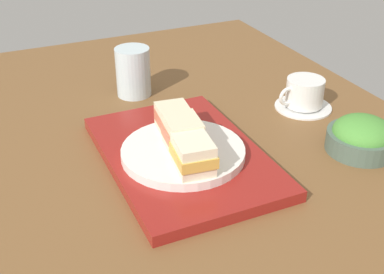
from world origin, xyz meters
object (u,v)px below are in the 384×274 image
(sandwich_plate, at_px, (183,152))
(sandwich_middle, at_px, (183,134))
(drinking_glass, at_px, (133,72))
(salad_bowl, at_px, (362,137))
(sandwich_far, at_px, (193,155))
(sandwich_near, at_px, (174,119))
(coffee_cup, at_px, (304,95))

(sandwich_plate, xyz_separation_m, sandwich_middle, (0.00, 0.00, 0.04))
(drinking_glass, bearing_deg, salad_bowl, 36.74)
(sandwich_middle, height_order, salad_bowl, sandwich_middle)
(sandwich_middle, xyz_separation_m, sandwich_far, (0.07, -0.01, -0.00))
(sandwich_middle, distance_m, sandwich_far, 0.07)
(sandwich_plate, xyz_separation_m, salad_bowl, (0.09, 0.33, 0.00))
(sandwich_plate, height_order, sandwich_far, sandwich_far)
(salad_bowl, bearing_deg, sandwich_middle, -105.05)
(sandwich_near, relative_size, sandwich_middle, 0.99)
(sandwich_near, relative_size, drinking_glass, 0.70)
(sandwich_near, height_order, drinking_glass, drinking_glass)
(sandwich_near, height_order, sandwich_middle, sandwich_middle)
(sandwich_far, xyz_separation_m, salad_bowl, (0.02, 0.34, -0.04))
(sandwich_plate, bearing_deg, sandwich_far, -9.01)
(sandwich_plate, distance_m, sandwich_middle, 0.04)
(sandwich_plate, distance_m, sandwich_near, 0.08)
(salad_bowl, height_order, coffee_cup, same)
(sandwich_plate, bearing_deg, salad_bowl, 74.95)
(sandwich_far, relative_size, salad_bowl, 0.64)
(sandwich_far, height_order, salad_bowl, sandwich_far)
(sandwich_far, bearing_deg, coffee_cup, 116.72)
(sandwich_near, height_order, sandwich_far, sandwich_far)
(sandwich_plate, bearing_deg, drinking_glass, 176.83)
(sandwich_far, relative_size, coffee_cup, 0.64)
(salad_bowl, xyz_separation_m, coffee_cup, (-0.20, 0.01, 0.00))
(sandwich_middle, relative_size, sandwich_far, 0.94)
(sandwich_middle, relative_size, coffee_cup, 0.60)
(salad_bowl, bearing_deg, drinking_glass, -143.26)
(sandwich_plate, distance_m, salad_bowl, 0.34)
(coffee_cup, height_order, drinking_glass, drinking_glass)
(sandwich_middle, bearing_deg, drinking_glass, 176.83)
(sandwich_near, distance_m, sandwich_far, 0.14)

